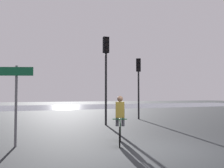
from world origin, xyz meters
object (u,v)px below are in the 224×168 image
(traffic_light_center, at_px, (106,64))
(cyclist, at_px, (120,119))
(traffic_light_far_right, at_px, (138,77))
(direction_sign_post, at_px, (16,94))

(traffic_light_center, height_order, cyclist, traffic_light_center)
(traffic_light_far_right, bearing_deg, traffic_light_center, 64.61)
(traffic_light_far_right, relative_size, traffic_light_center, 0.85)
(direction_sign_post, bearing_deg, traffic_light_center, -116.84)
(traffic_light_center, relative_size, cyclist, 3.04)
(direction_sign_post, distance_m, cyclist, 3.51)
(traffic_light_center, distance_m, direction_sign_post, 6.72)
(direction_sign_post, height_order, cyclist, direction_sign_post)
(traffic_light_far_right, xyz_separation_m, direction_sign_post, (-8.22, -6.56, -1.24))
(traffic_light_center, relative_size, direction_sign_post, 1.90)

